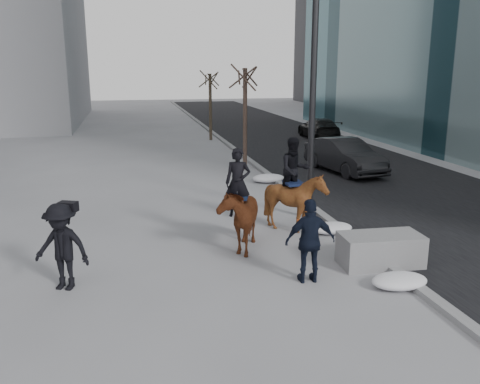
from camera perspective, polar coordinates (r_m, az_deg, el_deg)
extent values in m
plane|color=gray|center=(11.07, 1.35, -9.03)|extent=(120.00, 120.00, 0.00)
cube|color=black|center=(22.45, 12.74, 2.49)|extent=(8.00, 90.00, 0.01)
cube|color=gray|center=(21.07, 2.83, 2.23)|extent=(0.25, 90.00, 0.12)
cube|color=gray|center=(11.76, 15.49, -6.28)|extent=(1.83, 0.98, 0.72)
imported|color=black|center=(21.64, 11.65, 4.02)|extent=(2.18, 4.48, 1.41)
imported|color=black|center=(31.80, 8.85, 7.09)|extent=(2.14, 4.51, 1.27)
imported|color=#4E230F|center=(12.25, -0.09, -2.78)|extent=(1.41, 2.06, 1.60)
imported|color=black|center=(12.18, -0.24, 1.07)|extent=(0.70, 0.57, 1.67)
cube|color=#0E1934|center=(12.26, -0.24, -0.53)|extent=(0.63, 0.68, 0.06)
imported|color=#4F210F|center=(13.57, 6.22, -1.09)|extent=(1.38, 1.54, 1.65)
imported|color=black|center=(13.51, 6.12, 2.48)|extent=(0.86, 0.68, 1.72)
cube|color=#0F1939|center=(13.59, 6.08, 0.99)|extent=(0.50, 0.58, 0.06)
imported|color=black|center=(10.43, 7.88, -5.47)|extent=(1.06, 0.50, 1.75)
cylinder|color=#DD480D|center=(10.82, 6.68, -3.20)|extent=(0.04, 0.18, 0.07)
imported|color=black|center=(10.59, -19.38, -5.84)|extent=(1.30, 1.05, 1.75)
cube|color=black|center=(10.60, -18.75, -1.58)|extent=(0.42, 0.35, 0.20)
cylinder|color=black|center=(14.43, 8.31, 14.50)|extent=(0.18, 0.18, 9.00)
ellipsoid|color=silver|center=(10.79, 17.46, -9.50)|extent=(1.16, 0.74, 0.29)
ellipsoid|color=silver|center=(13.74, 10.24, -4.00)|extent=(1.13, 0.72, 0.29)
ellipsoid|color=silver|center=(19.47, 3.20, 1.56)|extent=(1.25, 0.79, 0.32)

